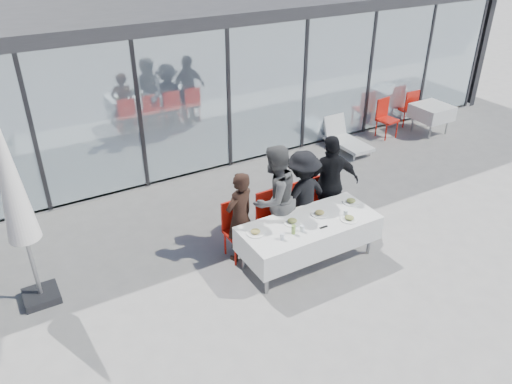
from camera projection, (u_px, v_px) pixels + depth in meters
ground at (291, 279)px, 7.81m from camera, size 90.00×90.00×0.00m
pavilion at (190, 31)px, 13.79m from camera, size 14.80×8.80×3.44m
dining_table at (309, 233)px, 7.98m from camera, size 2.26×0.96×0.75m
diner_a at (240, 217)px, 7.95m from camera, size 0.72×0.72×1.56m
diner_chair_a at (237, 227)px, 8.15m from camera, size 0.44×0.44×0.97m
diner_b at (274, 199)px, 8.16m from camera, size 1.13×1.13×1.86m
diner_chair_b at (271, 216)px, 8.43m from camera, size 0.44×0.44×0.97m
diner_c at (302, 196)px, 8.46m from camera, size 1.16×1.16×1.64m
diner_chair_c at (298, 207)px, 8.68m from camera, size 0.44×0.44×0.97m
diner_d at (330, 184)px, 8.68m from camera, size 1.29×1.29×1.79m
diner_chair_d at (325, 199)px, 8.94m from camera, size 0.44×0.44×0.97m
plate_a at (255, 232)px, 7.58m from camera, size 0.28×0.28×0.07m
plate_b at (292, 221)px, 7.85m from camera, size 0.28×0.28×0.07m
plate_c at (320, 213)px, 8.06m from camera, size 0.28×0.28×0.07m
plate_d at (351, 201)px, 8.39m from camera, size 0.28×0.28×0.07m
plate_extra at (349, 218)px, 7.92m from camera, size 0.28×0.28×0.07m
juice_bottle at (293, 230)px, 7.56m from camera, size 0.06×0.06×0.15m
drinking_glasses at (311, 226)px, 7.70m from camera, size 1.32×0.12×0.10m
folded_eyeglasses at (324, 227)px, 7.74m from camera, size 0.14×0.03×0.01m
spare_table_right at (432, 112)px, 12.75m from camera, size 0.86×0.86×0.74m
spare_chair_a at (385, 116)px, 12.57m from camera, size 0.50×0.50×0.97m
spare_chair_b at (408, 106)px, 13.20m from camera, size 0.45×0.45×0.97m
market_umbrella at (12, 188)px, 6.49m from camera, size 0.50×0.50×3.00m
lounger at (344, 137)px, 12.07m from camera, size 0.60×1.33×0.72m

